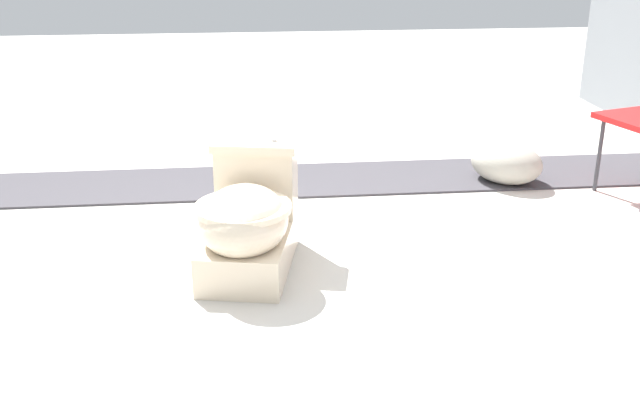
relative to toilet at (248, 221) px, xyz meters
name	(u,v)px	position (x,y,z in m)	size (l,w,h in m)	color
ground_plane	(247,275)	(0.06, -0.01, -0.22)	(14.00, 14.00, 0.00)	beige
gravel_strip	(333,179)	(-1.10, 0.49, -0.21)	(0.56, 8.00, 0.01)	#423F44
toilet	(248,221)	(0.00, 0.00, 0.00)	(0.69, 0.49, 0.52)	beige
boulder_near	(506,163)	(-0.96, 1.45, -0.10)	(0.41, 0.32, 0.24)	#ADA899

